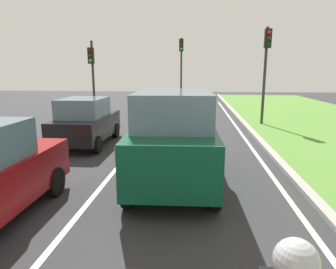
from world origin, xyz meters
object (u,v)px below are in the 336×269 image
object	(u,v)px
traffic_light_overhead_left	(92,68)
car_suv_ahead	(174,137)
car_hatchback_far	(86,122)
traffic_light_near_right	(266,59)
traffic_light_far_median	(181,60)

from	to	relation	value
traffic_light_overhead_left	car_suv_ahead	bearing A→B (deg)	-61.35
car_hatchback_far	traffic_light_near_right	world-z (taller)	traffic_light_near_right
traffic_light_far_median	car_suv_ahead	bearing A→B (deg)	-87.73
car_hatchback_far	traffic_light_near_right	size ratio (longest dim) A/B	0.76
car_hatchback_far	traffic_light_overhead_left	xyz separation A→B (m)	(-1.95, 6.54, 2.06)
car_suv_ahead	traffic_light_far_median	size ratio (longest dim) A/B	0.87
car_hatchback_far	traffic_light_far_median	xyz separation A→B (m)	(2.92, 12.97, 2.72)
car_suv_ahead	traffic_light_near_right	distance (m)	9.63
traffic_light_overhead_left	traffic_light_far_median	bearing A→B (deg)	52.86
car_suv_ahead	traffic_light_far_median	xyz separation A→B (m)	(-0.66, 16.54, 2.44)
car_suv_ahead	traffic_light_overhead_left	size ratio (longest dim) A/B	1.02
traffic_light_overhead_left	traffic_light_far_median	world-z (taller)	traffic_light_far_median
car_suv_ahead	traffic_light_far_median	distance (m)	16.73
car_hatchback_far	traffic_light_overhead_left	bearing A→B (deg)	106.06
car_hatchback_far	traffic_light_far_median	distance (m)	13.56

